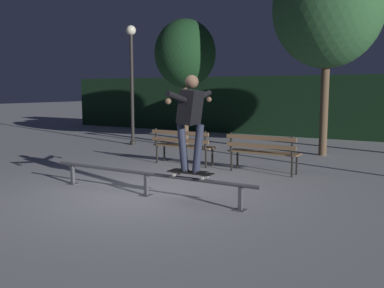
# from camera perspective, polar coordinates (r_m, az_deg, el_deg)

# --- Properties ---
(ground_plane) EXTENTS (90.00, 90.00, 0.00)m
(ground_plane) POSITION_cam_1_polar(r_m,az_deg,el_deg) (7.67, -5.53, -6.65)
(ground_plane) COLOR #99999E
(hedge_backdrop) EXTENTS (24.00, 1.20, 2.37)m
(hedge_backdrop) POSITION_cam_1_polar(r_m,az_deg,el_deg) (17.43, 16.25, 4.83)
(hedge_backdrop) COLOR black
(hedge_backdrop) RESTS_ON ground
(grind_rail) EXTENTS (4.22, 0.18, 0.42)m
(grind_rail) POSITION_cam_1_polar(r_m,az_deg,el_deg) (7.50, -6.11, -4.39)
(grind_rail) COLOR #47474C
(grind_rail) RESTS_ON ground
(skateboard) EXTENTS (0.79, 0.23, 0.09)m
(skateboard) POSITION_cam_1_polar(r_m,az_deg,el_deg) (6.97, -0.22, -3.85)
(skateboard) COLOR black
(skateboard) RESTS_ON grind_rail
(skateboarder) EXTENTS (0.62, 1.41, 1.56)m
(skateboarder) POSITION_cam_1_polar(r_m,az_deg,el_deg) (6.85, -0.21, 3.85)
(skateboarder) COLOR black
(skateboarder) RESTS_ON skateboard
(park_bench_leftmost) EXTENTS (1.60, 0.41, 0.88)m
(park_bench_leftmost) POSITION_cam_1_polar(r_m,az_deg,el_deg) (10.46, -1.30, 0.11)
(park_bench_leftmost) COLOR #282623
(park_bench_leftmost) RESTS_ON ground
(park_bench_left_center) EXTENTS (1.60, 0.41, 0.88)m
(park_bench_left_center) POSITION_cam_1_polar(r_m,az_deg,el_deg) (9.52, 9.30, -0.69)
(park_bench_left_center) COLOR #282623
(park_bench_left_center) RESTS_ON ground
(tree_far_left) EXTENTS (2.00, 2.00, 4.11)m
(tree_far_left) POSITION_cam_1_polar(r_m,az_deg,el_deg) (14.30, -0.92, 11.85)
(tree_far_left) COLOR brown
(tree_far_left) RESTS_ON ground
(tree_behind_benches) EXTENTS (2.97, 2.97, 5.68)m
(tree_behind_benches) POSITION_cam_1_polar(r_m,az_deg,el_deg) (12.68, 17.62, 16.89)
(tree_behind_benches) COLOR brown
(tree_behind_benches) RESTS_ON ground
(lamp_post_left) EXTENTS (0.32, 0.32, 3.90)m
(lamp_post_left) POSITION_cam_1_polar(r_m,az_deg,el_deg) (14.41, -8.01, 9.75)
(lamp_post_left) COLOR #282623
(lamp_post_left) RESTS_ON ground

